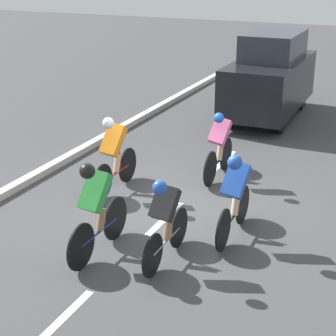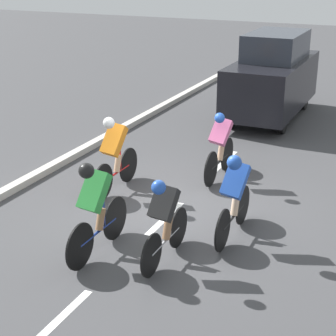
# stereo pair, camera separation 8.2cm
# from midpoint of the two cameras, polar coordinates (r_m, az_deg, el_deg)

# --- Properties ---
(ground_plane) EXTENTS (60.00, 60.00, 0.00)m
(ground_plane) POSITION_cam_midpoint_polar(r_m,az_deg,el_deg) (10.16, 0.36, -4.28)
(ground_plane) COLOR #424244
(lane_stripe_near) EXTENTS (0.12, 1.40, 0.01)m
(lane_stripe_near) POSITION_cam_midpoint_polar(r_m,az_deg,el_deg) (7.46, -11.13, -14.90)
(lane_stripe_near) COLOR white
(lane_stripe_near) RESTS_ON ground
(lane_stripe_mid) EXTENTS (0.12, 1.40, 0.01)m
(lane_stripe_mid) POSITION_cam_midpoint_polar(r_m,az_deg,el_deg) (9.85, -0.53, -5.11)
(lane_stripe_mid) COLOR white
(lane_stripe_mid) RESTS_ON ground
(lane_stripe_far) EXTENTS (0.12, 1.40, 0.01)m
(lane_stripe_far) POSITION_cam_midpoint_polar(r_m,az_deg,el_deg) (12.60, 5.52, 0.75)
(lane_stripe_far) COLOR white
(lane_stripe_far) RESTS_ON ground
(curb) EXTENTS (0.20, 26.23, 0.14)m
(curb) POSITION_cam_midpoint_polar(r_m,az_deg,el_deg) (11.41, -15.32, -1.76)
(curb) COLOR beige
(curb) RESTS_ON ground
(cyclist_black) EXTENTS (0.37, 1.60, 1.42)m
(cyclist_black) POSITION_cam_midpoint_polar(r_m,az_deg,el_deg) (8.17, -0.58, -5.08)
(cyclist_black) COLOR black
(cyclist_black) RESTS_ON ground
(cyclist_pink) EXTENTS (0.41, 1.70, 1.47)m
(cyclist_pink) POSITION_cam_midpoint_polar(r_m,az_deg,el_deg) (11.32, 5.02, 2.44)
(cyclist_pink) COLOR black
(cyclist_pink) RESTS_ON ground
(cyclist_blue) EXTENTS (0.40, 1.71, 1.51)m
(cyclist_blue) POSITION_cam_midpoint_polar(r_m,az_deg,el_deg) (8.91, 6.54, -2.54)
(cyclist_blue) COLOR black
(cyclist_blue) RESTS_ON ground
(cyclist_green) EXTENTS (0.37, 1.74, 1.59)m
(cyclist_green) POSITION_cam_midpoint_polar(r_m,az_deg,el_deg) (8.40, -7.60, -3.85)
(cyclist_green) COLOR black
(cyclist_green) RESTS_ON ground
(cyclist_orange) EXTENTS (0.39, 1.71, 1.57)m
(cyclist_orange) POSITION_cam_midpoint_polar(r_m,az_deg,el_deg) (10.68, -5.74, 1.59)
(cyclist_orange) COLOR black
(cyclist_orange) RESTS_ON ground
(support_car) EXTENTS (1.70, 4.26, 2.35)m
(support_car) POSITION_cam_midpoint_polar(r_m,az_deg,el_deg) (15.97, 10.20, 9.14)
(support_car) COLOR black
(support_car) RESTS_ON ground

